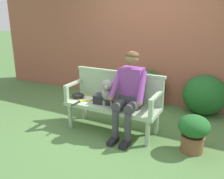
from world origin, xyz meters
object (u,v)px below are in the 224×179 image
person_seated (129,91)px  potted_plant (193,131)px  sports_bag (103,99)px  baseball_glove (78,96)px  garden_bench (112,108)px  dog_on_bench (108,91)px  tennis_racket (85,99)px

person_seated → potted_plant: 1.07m
sports_bag → person_seated: bearing=-0.3°
person_seated → potted_plant: size_ratio=2.47×
sports_bag → baseball_glove: bearing=178.4°
garden_bench → baseball_glove: (-0.66, -0.00, 0.11)m
sports_bag → potted_plant: sports_bag is taller
dog_on_bench → potted_plant: bearing=-0.8°
tennis_racket → dog_on_bench: bearing=-5.5°
sports_bag → garden_bench: bearing=5.6°
garden_bench → baseball_glove: baseball_glove is taller
potted_plant → garden_bench: bearing=177.8°
garden_bench → sports_bag: sports_bag is taller
dog_on_bench → tennis_racket: dog_on_bench is taller
dog_on_bench → sports_bag: (-0.10, 0.01, -0.15)m
sports_bag → potted_plant: 1.46m
garden_bench → baseball_glove: size_ratio=6.95×
garden_bench → dog_on_bench: dog_on_bench is taller
garden_bench → person_seated: person_seated is taller
tennis_racket → baseball_glove: (-0.14, -0.02, 0.04)m
dog_on_bench → potted_plant: (1.35, -0.02, -0.37)m
dog_on_bench → baseball_glove: dog_on_bench is taller
garden_bench → baseball_glove: 0.67m
sports_bag → potted_plant: size_ratio=0.52×
person_seated → potted_plant: (0.98, -0.03, -0.42)m
person_seated → sports_bag: size_ratio=4.75×
garden_bench → sports_bag: size_ratio=5.46×
garden_bench → potted_plant: (1.29, -0.05, -0.09)m
dog_on_bench → tennis_racket: bearing=174.5°
baseball_glove → sports_bag: sports_bag is taller
tennis_racket → potted_plant: size_ratio=1.04×
tennis_racket → sports_bag: sports_bag is taller
baseball_glove → dog_on_bench: bearing=-22.7°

